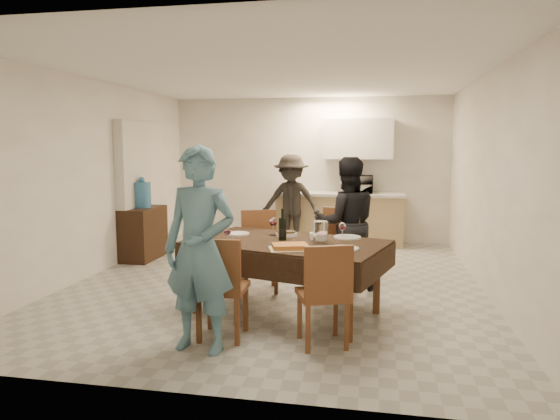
# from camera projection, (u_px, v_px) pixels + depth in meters

# --- Properties ---
(floor) EXTENTS (5.00, 6.00, 0.02)m
(floor) POSITION_uv_depth(u_px,v_px,m) (278.00, 281.00, 6.39)
(floor) COLOR #ABABA6
(floor) RESTS_ON ground
(ceiling) EXTENTS (5.00, 6.00, 0.02)m
(ceiling) POSITION_uv_depth(u_px,v_px,m) (278.00, 73.00, 6.07)
(ceiling) COLOR white
(ceiling) RESTS_ON wall_back
(wall_back) EXTENTS (5.00, 0.02, 2.60)m
(wall_back) POSITION_uv_depth(u_px,v_px,m) (309.00, 169.00, 9.15)
(wall_back) COLOR white
(wall_back) RESTS_ON floor
(wall_front) EXTENTS (5.00, 0.02, 2.60)m
(wall_front) POSITION_uv_depth(u_px,v_px,m) (192.00, 209.00, 3.30)
(wall_front) COLOR white
(wall_front) RESTS_ON floor
(wall_left) EXTENTS (0.02, 6.00, 2.60)m
(wall_left) POSITION_uv_depth(u_px,v_px,m) (95.00, 178.00, 6.69)
(wall_left) COLOR white
(wall_left) RESTS_ON floor
(wall_right) EXTENTS (0.02, 6.00, 2.60)m
(wall_right) POSITION_uv_depth(u_px,v_px,m) (490.00, 183.00, 5.77)
(wall_right) COLOR white
(wall_right) RESTS_ON floor
(stub_partition) EXTENTS (0.15, 1.40, 2.10)m
(stub_partition) POSITION_uv_depth(u_px,v_px,m) (142.00, 189.00, 7.87)
(stub_partition) COLOR silver
(stub_partition) RESTS_ON floor
(kitchen_base_cabinet) EXTENTS (2.20, 0.60, 0.86)m
(kitchen_base_cabinet) POSITION_uv_depth(u_px,v_px,m) (340.00, 220.00, 8.84)
(kitchen_base_cabinet) COLOR tan
(kitchen_base_cabinet) RESTS_ON floor
(kitchen_worktop) EXTENTS (2.24, 0.64, 0.05)m
(kitchen_worktop) POSITION_uv_depth(u_px,v_px,m) (340.00, 194.00, 8.78)
(kitchen_worktop) COLOR #BBBAB5
(kitchen_worktop) RESTS_ON kitchen_base_cabinet
(upper_cabinet) EXTENTS (1.20, 0.34, 0.70)m
(upper_cabinet) POSITION_uv_depth(u_px,v_px,m) (358.00, 139.00, 8.74)
(upper_cabinet) COLOR white
(upper_cabinet) RESTS_ON wall_back
(dining_table) EXTENTS (2.18, 1.64, 0.76)m
(dining_table) POSITION_uv_depth(u_px,v_px,m) (286.00, 245.00, 5.08)
(dining_table) COLOR black
(dining_table) RESTS_ON floor
(chair_near_left) EXTENTS (0.44, 0.44, 0.50)m
(chair_near_left) POSITION_uv_depth(u_px,v_px,m) (219.00, 278.00, 4.37)
(chair_near_left) COLOR brown
(chair_near_left) RESTS_ON floor
(chair_near_right) EXTENTS (0.53, 0.54, 0.49)m
(chair_near_right) POSITION_uv_depth(u_px,v_px,m) (322.00, 285.00, 4.21)
(chair_near_right) COLOR brown
(chair_near_right) RESTS_ON floor
(chair_far_left) EXTENTS (0.54, 0.55, 0.51)m
(chair_far_left) POSITION_uv_depth(u_px,v_px,m) (258.00, 244.00, 5.83)
(chair_far_left) COLOR brown
(chair_far_left) RESTS_ON floor
(chair_far_right) EXTENTS (0.54, 0.55, 0.54)m
(chair_far_right) POSITION_uv_depth(u_px,v_px,m) (335.00, 245.00, 5.65)
(chair_far_right) COLOR brown
(chair_far_right) RESTS_ON floor
(console) EXTENTS (0.43, 0.86, 0.79)m
(console) POSITION_uv_depth(u_px,v_px,m) (143.00, 233.00, 7.65)
(console) COLOR black
(console) RESTS_ON floor
(water_jug) EXTENTS (0.26, 0.26, 0.39)m
(water_jug) POSITION_uv_depth(u_px,v_px,m) (142.00, 195.00, 7.58)
(water_jug) COLOR #3E85C2
(water_jug) RESTS_ON console
(wine_bottle) EXTENTS (0.08, 0.08, 0.33)m
(wine_bottle) POSITION_uv_depth(u_px,v_px,m) (283.00, 224.00, 5.12)
(wine_bottle) COLOR black
(wine_bottle) RESTS_ON dining_table
(water_pitcher) EXTENTS (0.15, 0.15, 0.22)m
(water_pitcher) POSITION_uv_depth(u_px,v_px,m) (320.00, 232.00, 4.95)
(water_pitcher) COLOR white
(water_pitcher) RESTS_ON dining_table
(savoury_tart) EXTENTS (0.45, 0.39, 0.05)m
(savoury_tart) POSITION_uv_depth(u_px,v_px,m) (290.00, 246.00, 4.69)
(savoury_tart) COLOR #D18C3D
(savoury_tart) RESTS_ON dining_table
(salad_bowl) EXTENTS (0.17, 0.17, 0.07)m
(salad_bowl) POSITION_uv_depth(u_px,v_px,m) (318.00, 236.00, 5.19)
(salad_bowl) COLOR white
(salad_bowl) RESTS_ON dining_table
(mushroom_dish) EXTENTS (0.21, 0.21, 0.04)m
(mushroom_dish) POSITION_uv_depth(u_px,v_px,m) (286.00, 235.00, 5.36)
(mushroom_dish) COLOR white
(mushroom_dish) RESTS_ON dining_table
(wine_glass_a) EXTENTS (0.08, 0.08, 0.18)m
(wine_glass_a) POSITION_uv_depth(u_px,v_px,m) (227.00, 235.00, 4.92)
(wine_glass_a) COLOR white
(wine_glass_a) RESTS_ON dining_table
(wine_glass_b) EXTENTS (0.08, 0.08, 0.17)m
(wine_glass_b) POSITION_uv_depth(u_px,v_px,m) (342.00, 230.00, 5.21)
(wine_glass_b) COLOR white
(wine_glass_b) RESTS_ON dining_table
(wine_glass_c) EXTENTS (0.09, 0.09, 0.21)m
(wine_glass_c) POSITION_uv_depth(u_px,v_px,m) (273.00, 226.00, 5.39)
(wine_glass_c) COLOR white
(wine_glass_c) RESTS_ON dining_table
(plate_near_left) EXTENTS (0.26, 0.26, 0.02)m
(plate_near_left) POSITION_uv_depth(u_px,v_px,m) (221.00, 244.00, 4.89)
(plate_near_left) COLOR white
(plate_near_left) RESTS_ON dining_table
(plate_near_right) EXTENTS (0.28, 0.28, 0.02)m
(plate_near_right) POSITION_uv_depth(u_px,v_px,m) (344.00, 248.00, 4.67)
(plate_near_right) COLOR white
(plate_near_right) RESTS_ON dining_table
(plate_far_left) EXTENTS (0.26, 0.26, 0.02)m
(plate_far_left) POSITION_uv_depth(u_px,v_px,m) (238.00, 234.00, 5.48)
(plate_far_left) COLOR white
(plate_far_left) RESTS_ON dining_table
(plate_far_right) EXTENTS (0.29, 0.29, 0.02)m
(plate_far_right) POSITION_uv_depth(u_px,v_px,m) (347.00, 237.00, 5.26)
(plate_far_right) COLOR white
(plate_far_right) RESTS_ON dining_table
(microwave) EXTENTS (0.55, 0.38, 0.31)m
(microwave) POSITION_uv_depth(u_px,v_px,m) (357.00, 184.00, 8.71)
(microwave) COLOR white
(microwave) RESTS_ON kitchen_worktop
(person_near) EXTENTS (0.68, 0.49, 1.73)m
(person_near) POSITION_uv_depth(u_px,v_px,m) (200.00, 250.00, 4.14)
(person_near) COLOR teal
(person_near) RESTS_ON floor
(person_far) EXTENTS (0.90, 0.77, 1.59)m
(person_far) POSITION_uv_depth(u_px,v_px,m) (347.00, 223.00, 6.00)
(person_far) COLOR black
(person_far) RESTS_ON floor
(person_kitchen) EXTENTS (1.02, 0.59, 1.58)m
(person_kitchen) POSITION_uv_depth(u_px,v_px,m) (291.00, 201.00, 8.50)
(person_kitchen) COLOR black
(person_kitchen) RESTS_ON floor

